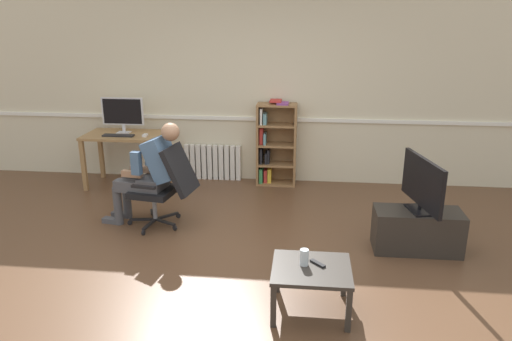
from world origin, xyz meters
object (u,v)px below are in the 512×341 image
(bookshelf, at_px, (274,145))
(drinking_glass, at_px, (304,257))
(computer_mouse, at_px, (145,135))
(person_seated, at_px, (150,171))
(tv_stand, at_px, (417,231))
(coffee_table, at_px, (311,273))
(spare_remote, at_px, (318,263))
(office_chair, at_px, (166,183))
(keyboard, at_px, (118,135))
(imac_monitor, at_px, (123,112))
(tv_screen, at_px, (422,184))
(computer_desk, at_px, (126,142))
(radiator, at_px, (213,162))

(bookshelf, xyz_separation_m, drinking_glass, (0.47, -3.10, -0.11))
(computer_mouse, height_order, person_seated, person_seated)
(tv_stand, distance_m, coffee_table, 1.62)
(person_seated, xyz_separation_m, spare_remote, (1.88, -1.48, -0.25))
(bookshelf, xyz_separation_m, office_chair, (-1.11, -1.63, -0.05))
(computer_mouse, relative_size, coffee_table, 0.16)
(keyboard, height_order, coffee_table, keyboard)
(imac_monitor, bearing_deg, office_chair, -54.66)
(keyboard, relative_size, bookshelf, 0.35)
(coffee_table, relative_size, drinking_glass, 4.64)
(imac_monitor, bearing_deg, tv_stand, -24.77)
(person_seated, distance_m, tv_screen, 2.94)
(computer_desk, relative_size, drinking_glass, 8.15)
(coffee_table, bearing_deg, bookshelf, 99.54)
(coffee_table, bearing_deg, computer_mouse, 129.86)
(radiator, distance_m, coffee_table, 3.54)
(bookshelf, height_order, tv_stand, bookshelf)
(person_seated, xyz_separation_m, tv_stand, (2.92, -0.34, -0.43))
(radiator, bearing_deg, imac_monitor, -165.42)
(imac_monitor, bearing_deg, bookshelf, 5.77)
(computer_desk, bearing_deg, drinking_glass, -47.85)
(bookshelf, xyz_separation_m, coffee_table, (0.53, -3.13, -0.24))
(spare_remote, bearing_deg, person_seated, 97.72)
(computer_mouse, bearing_deg, office_chair, -62.59)
(drinking_glass, bearing_deg, bookshelf, 98.54)
(bookshelf, height_order, radiator, bookshelf)
(computer_desk, bearing_deg, person_seated, -59.36)
(keyboard, xyz_separation_m, coffee_table, (2.64, -2.70, -0.43))
(computer_desk, bearing_deg, tv_stand, -24.03)
(computer_desk, distance_m, coffee_table, 3.86)
(tv_stand, bearing_deg, office_chair, 173.53)
(bookshelf, bearing_deg, imac_monitor, -174.23)
(coffee_table, bearing_deg, computer_desk, 132.47)
(computer_desk, relative_size, bookshelf, 0.91)
(office_chair, height_order, spare_remote, office_chair)
(imac_monitor, distance_m, tv_stand, 4.20)
(tv_stand, height_order, drinking_glass, drinking_glass)
(computer_desk, height_order, coffee_table, computer_desk)
(person_seated, bearing_deg, coffee_table, 59.26)
(imac_monitor, height_order, coffee_table, imac_monitor)
(imac_monitor, bearing_deg, coffee_table, -47.82)
(imac_monitor, xyz_separation_m, person_seated, (0.82, -1.38, -0.39))
(tv_stand, bearing_deg, spare_remote, -132.44)
(tv_stand, bearing_deg, tv_screen, 12.51)
(office_chair, xyz_separation_m, spare_remote, (1.69, -1.45, -0.12))
(imac_monitor, height_order, office_chair, imac_monitor)
(bookshelf, bearing_deg, computer_desk, -172.00)
(computer_desk, relative_size, coffee_table, 1.76)
(tv_screen, height_order, coffee_table, tv_screen)
(computer_desk, relative_size, imac_monitor, 1.87)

